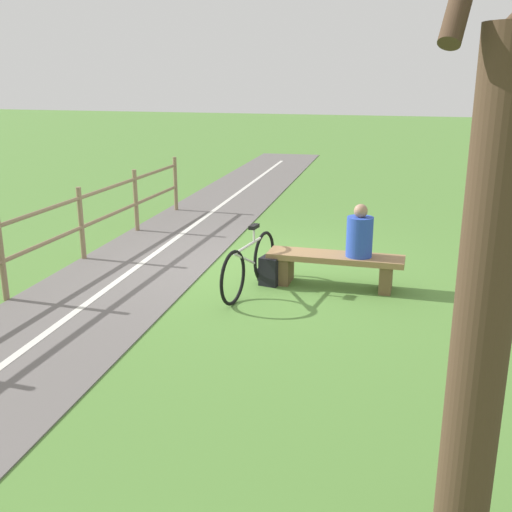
% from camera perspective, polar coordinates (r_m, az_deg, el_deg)
% --- Properties ---
extents(ground_plane, '(80.00, 80.00, 0.00)m').
position_cam_1_polar(ground_plane, '(9.15, -0.66, -1.05)').
color(ground_plane, '#548438').
extents(bench, '(1.85, 0.50, 0.46)m').
position_cam_1_polar(bench, '(8.29, 7.46, -0.76)').
color(bench, '#937047').
rests_on(bench, ground_plane).
extents(person_seated, '(0.36, 0.36, 0.71)m').
position_cam_1_polar(person_seated, '(8.14, 9.75, 2.00)').
color(person_seated, '#2847B7').
rests_on(person_seated, bench).
extents(bicycle, '(0.22, 1.74, 0.88)m').
position_cam_1_polar(bicycle, '(8.01, -0.62, -0.84)').
color(bicycle, black).
rests_on(bicycle, ground_plane).
extents(backpack, '(0.34, 0.38, 0.40)m').
position_cam_1_polar(backpack, '(8.38, 1.47, -1.32)').
color(backpack, black).
rests_on(backpack, ground_plane).
extents(tree_mid_field, '(1.25, 1.31, 3.90)m').
position_cam_1_polar(tree_mid_field, '(3.29, 21.21, -1.78)').
color(tree_mid_field, '#473323').
rests_on(tree_mid_field, ground_plane).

